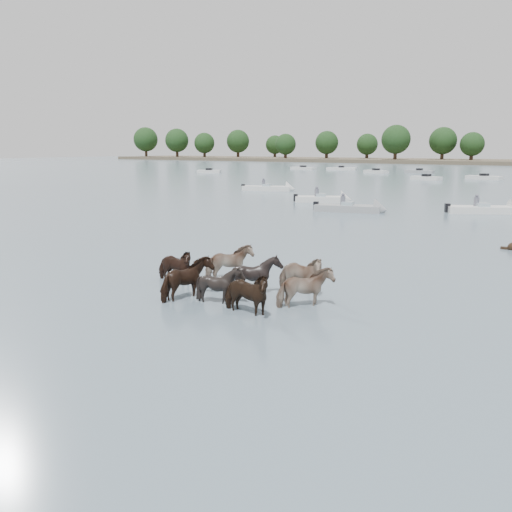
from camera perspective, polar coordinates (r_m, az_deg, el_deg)
The scene contains 9 objects.
ground at distance 16.32m, azimuth 0.76°, elevation -4.93°, with size 400.00×400.00×0.00m, color slate.
shoreline at distance 181.13m, azimuth 7.18°, elevation 10.08°, with size 160.00×30.00×1.00m, color #4C4233.
pony_herd at distance 16.95m, azimuth -1.78°, elevation -2.50°, with size 6.86×4.49×1.47m.
swimming_pony at distance 27.20m, azimuth 25.40°, elevation 0.81°, with size 0.72×0.44×0.44m.
motorboat_a at distance 46.50m, azimuth 7.76°, elevation 5.96°, with size 4.96×3.54×1.92m.
motorboat_b at distance 39.66m, azimuth 10.76°, elevation 4.92°, with size 5.42×2.75×1.92m.
motorboat_c at distance 41.81m, azimuth 23.76°, elevation 4.48°, with size 5.37×3.82×1.92m.
motorboat_f at distance 58.28m, azimuth 1.90°, elevation 7.15°, with size 5.84×3.51×1.92m.
treeline at distance 182.22m, azimuth 4.45°, elevation 11.95°, with size 147.57×23.38×12.02m.
Camera 1 is at (8.27, -13.29, 4.61)m, focal length 37.82 mm.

